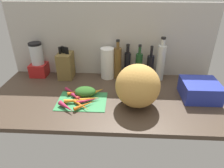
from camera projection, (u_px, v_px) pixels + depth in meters
ground_plane at (108, 97)px, 148.41cm from camera, size 170.00×80.00×3.00cm
wall_back at (111, 40)px, 167.33cm from camera, size 170.00×3.00×60.00cm
cutting_board at (82, 101)px, 140.11cm from camera, size 33.84×24.70×0.80cm
carrot_0 at (96, 92)px, 146.62cm from camera, size 12.65×11.91×3.46cm
carrot_1 at (77, 101)px, 137.15cm from camera, size 17.67×5.50×2.85cm
carrot_2 at (85, 105)px, 132.95cm from camera, size 13.52×12.06×2.39cm
carrot_3 at (72, 92)px, 148.26cm from camera, size 13.45×11.38×2.19cm
carrot_4 at (81, 105)px, 132.70cm from camera, size 13.82×12.28×2.10cm
carrot_5 at (83, 95)px, 143.21cm from camera, size 9.98×10.76×2.77cm
carrot_6 at (79, 98)px, 139.90cm from camera, size 13.34×12.26×2.54cm
carrot_7 at (89, 100)px, 138.13cm from camera, size 16.62×8.49×2.10cm
carrot_8 at (90, 99)px, 139.52cm from camera, size 13.70×6.37×2.49cm
carrot_9 at (66, 107)px, 130.14cm from camera, size 13.18×11.72×3.31cm
carrot_10 at (75, 92)px, 147.15cm from camera, size 11.52×7.43×2.47cm
carrot_greens_pile at (85, 91)px, 144.48cm from camera, size 15.09×11.61×6.39cm
winter_squash at (138, 86)px, 130.21cm from camera, size 29.12×28.34×28.73cm
knife_block at (66, 65)px, 169.00cm from camera, size 11.71×15.81×26.90cm
blender_appliance at (38, 62)px, 171.59cm from camera, size 13.87×13.87×29.23cm
paper_towel_roll at (108, 63)px, 167.61cm from camera, size 11.15×11.15×25.84cm
bottle_0 at (118, 63)px, 166.44cm from camera, size 6.25×6.25×33.25cm
bottle_1 at (127, 64)px, 169.90cm from camera, size 5.11×5.11×28.66cm
bottle_2 at (139, 66)px, 166.66cm from camera, size 5.73×5.73×29.47cm
bottle_3 at (150, 67)px, 167.02cm from camera, size 5.73×5.73×28.35cm
bottle_4 at (161, 62)px, 163.11cm from camera, size 6.83×6.83×36.10cm
dish_rack at (200, 90)px, 142.27cm from camera, size 24.98×24.11×12.17cm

